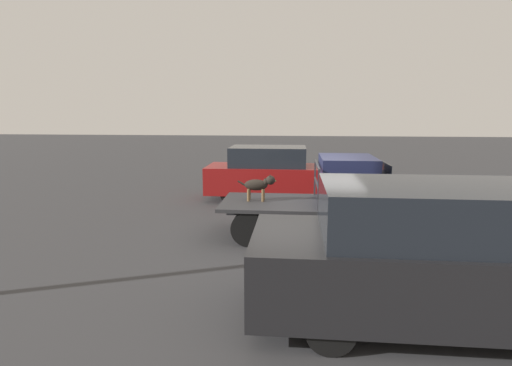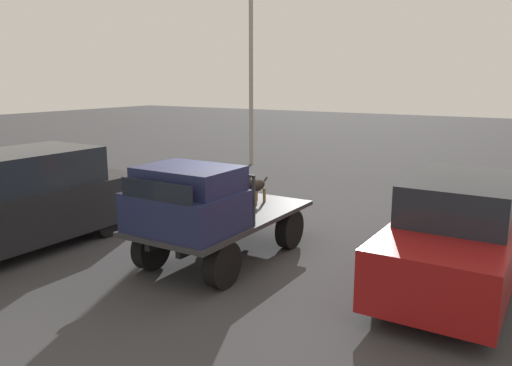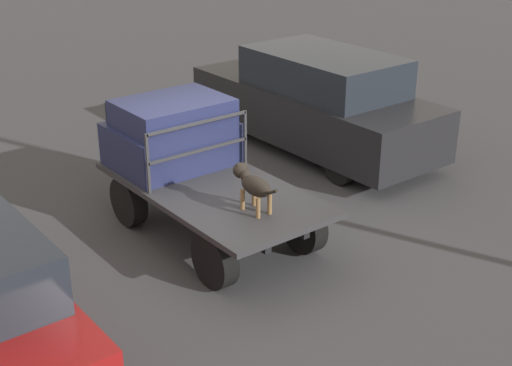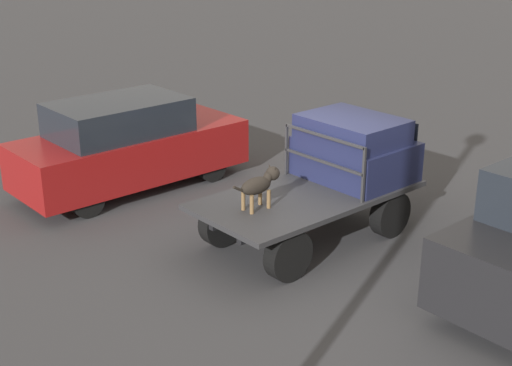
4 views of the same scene
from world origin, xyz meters
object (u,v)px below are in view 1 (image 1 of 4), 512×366
(parked_sedan, at_px, (273,174))
(parked_pickup_far, at_px, (447,257))
(flatbed_truck, at_px, (302,212))
(dog, at_px, (260,185))

(parked_sedan, bearing_deg, parked_pickup_far, -72.31)
(flatbed_truck, height_order, parked_pickup_far, parked_pickup_far)
(flatbed_truck, relative_size, parked_pickup_far, 0.69)
(flatbed_truck, xyz_separation_m, parked_pickup_far, (1.85, -3.69, 0.35))
(parked_pickup_far, bearing_deg, dog, 126.47)
(dog, bearing_deg, parked_sedan, 93.60)
(dog, relative_size, parked_sedan, 0.21)
(flatbed_truck, distance_m, parked_pickup_far, 4.14)
(parked_sedan, height_order, parked_pickup_far, parked_pickup_far)
(dog, distance_m, parked_sedan, 3.88)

